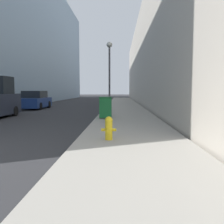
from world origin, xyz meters
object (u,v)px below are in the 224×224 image
(lamppost, at_px, (109,67))
(parked_sedan_near, at_px, (35,101))
(trash_bin, at_px, (106,107))
(fire_hydrant, at_px, (109,128))

(lamppost, height_order, parked_sedan_near, lamppost)
(trash_bin, distance_m, parked_sedan_near, 11.07)
(lamppost, relative_size, parked_sedan_near, 1.15)
(parked_sedan_near, bearing_deg, fire_hydrant, -63.45)
(fire_hydrant, distance_m, trash_bin, 6.16)
(lamppost, distance_m, parked_sedan_near, 8.36)
(trash_bin, relative_size, lamppost, 0.23)
(lamppost, xyz_separation_m, parked_sedan_near, (-6.94, 3.87, -2.60))
(fire_hydrant, distance_m, parked_sedan_near, 16.52)
(fire_hydrant, bearing_deg, parked_sedan_near, 116.55)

